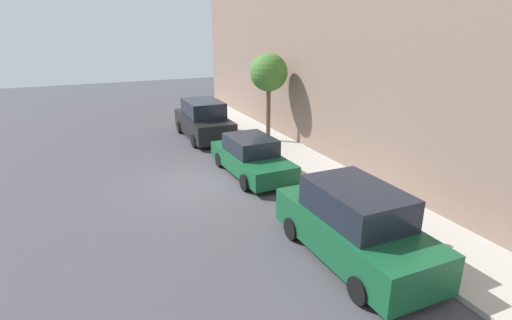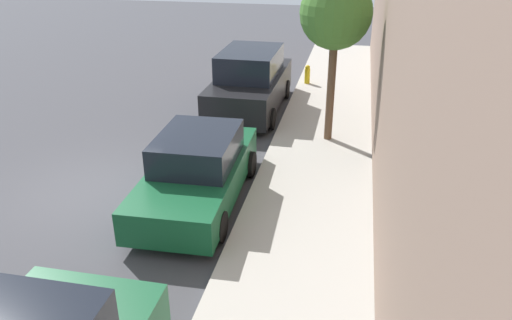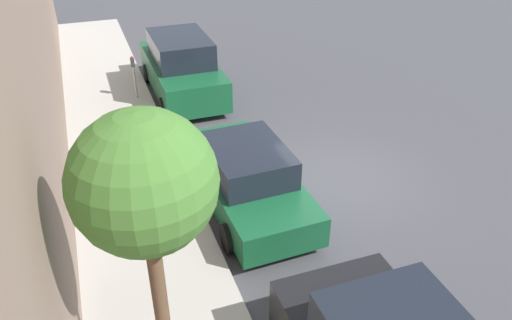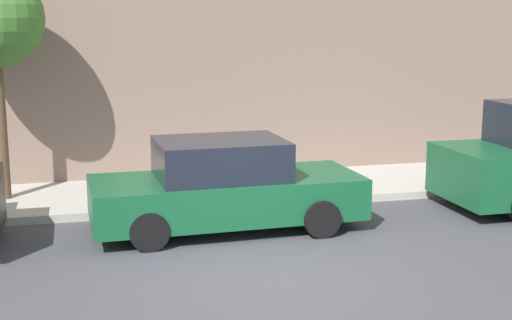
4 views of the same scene
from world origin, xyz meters
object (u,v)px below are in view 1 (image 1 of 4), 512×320
at_px(parked_suv_third, 204,121).
at_px(fire_hydrant, 214,115).
at_px(parked_sedan_second, 251,157).
at_px(street_tree, 269,73).
at_px(parked_suv_nearest, 354,226).
at_px(parking_meter_near, 401,211).

bearing_deg(parked_suv_third, fire_hydrant, 62.50).
bearing_deg(fire_hydrant, parked_sedan_second, -98.98).
height_order(parked_sedan_second, street_tree, street_tree).
relative_size(parked_suv_nearest, parked_suv_third, 1.00).
xyz_separation_m(parked_sedan_second, fire_hydrant, (1.41, 8.92, -0.23)).
relative_size(parked_suv_third, street_tree, 1.12).
bearing_deg(parked_suv_third, parking_meter_near, -82.60).
xyz_separation_m(street_tree, fire_hydrant, (-1.14, 5.18, -2.99)).
distance_m(parked_suv_nearest, parked_sedan_second, 6.61).
bearing_deg(parked_sedan_second, parked_suv_nearest, -90.36).
distance_m(parking_meter_near, fire_hydrant, 15.48).
xyz_separation_m(parked_suv_third, street_tree, (2.67, -2.25, 2.55)).
xyz_separation_m(parked_suv_third, parking_meter_near, (1.63, -12.54, 0.06)).
relative_size(parked_sedan_second, parked_suv_third, 0.95).
relative_size(street_tree, fire_hydrant, 6.20).
distance_m(parked_suv_third, street_tree, 4.32).
relative_size(parked_sedan_second, parking_meter_near, 3.32).
xyz_separation_m(parked_sedan_second, street_tree, (2.55, 3.73, 2.76)).
relative_size(parked_suv_nearest, parking_meter_near, 3.51).
bearing_deg(parked_suv_third, parked_sedan_second, -88.85).
height_order(parked_suv_nearest, street_tree, street_tree).
height_order(parked_suv_third, parking_meter_near, parked_suv_third).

